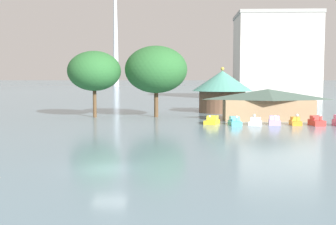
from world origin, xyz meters
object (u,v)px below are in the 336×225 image
at_px(pedal_boat_orange, 295,122).
at_px(pedal_boat_cyan, 235,122).
at_px(shoreline_tree_tall_left, 94,71).
at_px(background_building_block, 275,57).
at_px(pedal_boat_lavender, 274,121).
at_px(shoreline_tree_mid, 156,70).
at_px(pedal_boat_white, 255,122).
at_px(boathouse, 268,104).
at_px(green_roof_pavilion, 222,89).
at_px(pedal_boat_yellow, 212,121).
at_px(pedal_boat_red, 316,121).

bearing_deg(pedal_boat_orange, pedal_boat_cyan, -88.02).
xyz_separation_m(shoreline_tree_tall_left, background_building_block, (42.47, 60.60, 5.25)).
distance_m(pedal_boat_lavender, background_building_block, 73.22).
bearing_deg(shoreline_tree_mid, pedal_boat_cyan, -43.42).
xyz_separation_m(pedal_boat_white, pedal_boat_lavender, (2.77, 0.64, 0.05)).
height_order(boathouse, shoreline_tree_mid, shoreline_tree_mid).
xyz_separation_m(pedal_boat_orange, green_roof_pavilion, (-8.31, 21.43, 4.00)).
distance_m(pedal_boat_orange, background_building_block, 73.06).
bearing_deg(background_building_block, pedal_boat_cyan, -106.09).
bearing_deg(pedal_boat_white, background_building_block, -175.10).
relative_size(pedal_boat_lavender, green_roof_pavilion, 0.26).
bearing_deg(pedal_boat_yellow, background_building_block, -179.25).
xyz_separation_m(green_roof_pavilion, shoreline_tree_tall_left, (-22.12, -11.06, 3.21)).
relative_size(pedal_boat_white, shoreline_tree_tall_left, 0.24).
relative_size(pedal_boat_red, background_building_block, 0.12).
bearing_deg(shoreline_tree_mid, pedal_boat_yellow, -49.67).
bearing_deg(green_roof_pavilion, boathouse, -69.29).
distance_m(pedal_boat_white, shoreline_tree_tall_left, 27.96).
bearing_deg(shoreline_tree_mid, shoreline_tree_tall_left, -175.05).
bearing_deg(pedal_boat_white, pedal_boat_orange, 111.62).
relative_size(pedal_boat_cyan, pedal_boat_red, 1.02).
relative_size(pedal_boat_cyan, pedal_boat_orange, 1.23).
bearing_deg(green_roof_pavilion, pedal_boat_red, -62.57).
distance_m(shoreline_tree_mid, background_building_block, 68.07).
relative_size(shoreline_tree_tall_left, background_building_block, 0.43).
height_order(pedal_boat_orange, background_building_block, background_building_block).
relative_size(pedal_boat_white, background_building_block, 0.10).
bearing_deg(shoreline_tree_tall_left, green_roof_pavilion, 26.56).
distance_m(pedal_boat_red, shoreline_tree_tall_left, 35.63).
relative_size(pedal_boat_yellow, pedal_boat_orange, 1.28).
height_order(pedal_boat_red, shoreline_tree_tall_left, shoreline_tree_tall_left).
bearing_deg(green_roof_pavilion, shoreline_tree_tall_left, -153.44).
bearing_deg(shoreline_tree_mid, pedal_boat_red, -26.20).
bearing_deg(pedal_boat_orange, background_building_block, 172.79).
xyz_separation_m(pedal_boat_cyan, pedal_boat_white, (2.80, -0.34, -0.01)).
height_order(pedal_boat_yellow, green_roof_pavilion, green_roof_pavilion).
bearing_deg(green_roof_pavilion, pedal_boat_cyan, -90.25).
height_order(pedal_boat_orange, pedal_boat_red, pedal_boat_orange).
height_order(pedal_boat_cyan, pedal_boat_red, pedal_boat_red).
height_order(pedal_boat_lavender, background_building_block, background_building_block).
distance_m(pedal_boat_yellow, pedal_boat_red, 14.45).
height_order(pedal_boat_yellow, pedal_boat_orange, pedal_boat_orange).
height_order(pedal_boat_orange, green_roof_pavilion, green_roof_pavilion).
distance_m(green_roof_pavilion, shoreline_tree_tall_left, 24.93).
bearing_deg(pedal_boat_white, shoreline_tree_tall_left, -94.40).
distance_m(pedal_boat_white, pedal_boat_lavender, 2.85).
relative_size(pedal_boat_yellow, background_building_block, 0.12).
height_order(green_roof_pavilion, shoreline_tree_mid, shoreline_tree_mid).
relative_size(pedal_boat_red, shoreline_tree_tall_left, 0.27).
bearing_deg(pedal_boat_lavender, green_roof_pavilion, -156.53).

